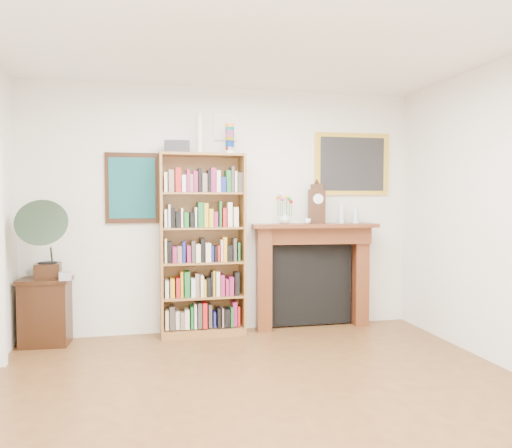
{
  "coord_description": "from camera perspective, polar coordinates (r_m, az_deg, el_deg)",
  "views": [
    {
      "loc": [
        -0.89,
        -3.22,
        1.54
      ],
      "look_at": [
        0.16,
        1.6,
        1.28
      ],
      "focal_mm": 35.0,
      "sensor_mm": 36.0,
      "label": 1
    }
  ],
  "objects": [
    {
      "name": "teacup",
      "position": [
        5.8,
        5.9,
        0.32
      ],
      "size": [
        0.09,
        0.09,
        0.06
      ],
      "primitive_type": "imported",
      "rotation": [
        0.0,
        0.0,
        0.14
      ],
      "color": "white",
      "rests_on": "fireplace"
    },
    {
      "name": "room",
      "position": [
        3.34,
        3.14,
        0.56
      ],
      "size": [
        4.51,
        5.01,
        2.81
      ],
      "color": "#59351B",
      "rests_on": "ground"
    },
    {
      "name": "gramophone",
      "position": [
        5.52,
        -23.02,
        -1.14
      ],
      "size": [
        0.54,
        0.66,
        0.82
      ],
      "rotation": [
        0.0,
        0.0,
        0.07
      ],
      "color": "black",
      "rests_on": "side_cabinet"
    },
    {
      "name": "bottle_right",
      "position": [
        6.06,
        11.32,
        1.04
      ],
      "size": [
        0.06,
        0.06,
        0.2
      ],
      "primitive_type": "cylinder",
      "color": "silver",
      "rests_on": "fireplace"
    },
    {
      "name": "fireplace",
      "position": [
        5.98,
        6.46,
        -4.76
      ],
      "size": [
        1.49,
        0.46,
        1.24
      ],
      "rotation": [
        0.0,
        0.0,
        -0.08
      ],
      "color": "#4A1D11",
      "rests_on": "floor"
    },
    {
      "name": "bottle_left",
      "position": [
        6.01,
        9.74,
        1.23
      ],
      "size": [
        0.07,
        0.07,
        0.24
      ],
      "primitive_type": "cylinder",
      "color": "silver",
      "rests_on": "fireplace"
    },
    {
      "name": "mantel_clock",
      "position": [
        5.91,
        6.94,
        2.22
      ],
      "size": [
        0.22,
        0.16,
        0.46
      ],
      "rotation": [
        0.0,
        0.0,
        -0.26
      ],
      "color": "black",
      "rests_on": "fireplace"
    },
    {
      "name": "side_cabinet",
      "position": [
        5.73,
        -22.92,
        -9.21
      ],
      "size": [
        0.53,
        0.4,
        0.7
      ],
      "primitive_type": "cube",
      "rotation": [
        0.0,
        0.0,
        -0.06
      ],
      "color": "black",
      "rests_on": "floor"
    },
    {
      "name": "bookshelf",
      "position": [
        5.58,
        -6.15,
        -1.18
      ],
      "size": [
        0.94,
        0.34,
        2.34
      ],
      "rotation": [
        0.0,
        0.0,
        0.02
      ],
      "color": "brown",
      "rests_on": "floor"
    },
    {
      "name": "teal_poster",
      "position": [
        5.7,
        -13.97,
        4.01
      ],
      "size": [
        0.58,
        0.04,
        0.78
      ],
      "color": "black",
      "rests_on": "back_wall"
    },
    {
      "name": "gilt_painting",
      "position": [
        6.21,
        10.92,
        6.73
      ],
      "size": [
        0.95,
        0.04,
        0.75
      ],
      "color": "gold",
      "rests_on": "back_wall"
    },
    {
      "name": "cd_stack",
      "position": [
        5.48,
        -20.98,
        -5.59
      ],
      "size": [
        0.14,
        0.14,
        0.08
      ],
      "primitive_type": "cube",
      "rotation": [
        0.0,
        0.0,
        0.16
      ],
      "color": "#B8B9C6",
      "rests_on": "side_cabinet"
    },
    {
      "name": "flower_vase",
      "position": [
        5.79,
        3.29,
        0.68
      ],
      "size": [
        0.16,
        0.16,
        0.13
      ],
      "primitive_type": "imported",
      "rotation": [
        0.0,
        0.0,
        0.34
      ],
      "color": "silver",
      "rests_on": "fireplace"
    },
    {
      "name": "small_picture",
      "position": [
        5.82,
        -3.47,
        10.99
      ],
      "size": [
        0.26,
        0.04,
        0.3
      ],
      "color": "white",
      "rests_on": "back_wall"
    }
  ]
}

